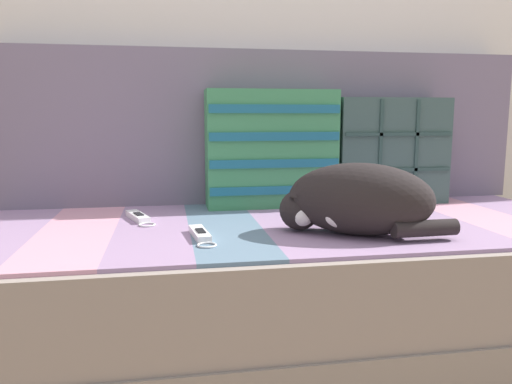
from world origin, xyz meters
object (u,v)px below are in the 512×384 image
sleeping_cat (354,201)px  throw_pillow_striped (271,149)px  game_remote_far (200,234)px  throw_pillow_quilted (390,151)px  game_remote_near (138,217)px  couch (288,280)px

sleeping_cat → throw_pillow_striped: bearing=105.6°
throw_pillow_striped → game_remote_far: bearing=-123.3°
throw_pillow_quilted → throw_pillow_striped: size_ratio=0.91×
throw_pillow_quilted → sleeping_cat: throw_pillow_quilted is taller
game_remote_near → throw_pillow_striped: bearing=20.1°
couch → throw_pillow_striped: throw_pillow_striped is taller
couch → throw_pillow_striped: bearing=91.4°
couch → sleeping_cat: sleeping_cat is taller
throw_pillow_striped → game_remote_near: 0.51m
couch → game_remote_far: (-0.28, -0.18, 0.20)m
throw_pillow_quilted → throw_pillow_striped: 0.44m
throw_pillow_quilted → game_remote_near: throw_pillow_quilted is taller
couch → sleeping_cat: 0.38m
throw_pillow_quilted → game_remote_near: bearing=-169.5°
couch → game_remote_near: bearing=170.6°
throw_pillow_quilted → game_remote_far: bearing=-149.5°
throw_pillow_quilted → throw_pillow_striped: throw_pillow_striped is taller
sleeping_cat → game_remote_far: sleeping_cat is taller
couch → game_remote_far: size_ratio=9.83×
game_remote_near → couch: bearing=-9.4°
couch → sleeping_cat: size_ratio=4.51×
throw_pillow_quilted → sleeping_cat: size_ratio=0.94×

